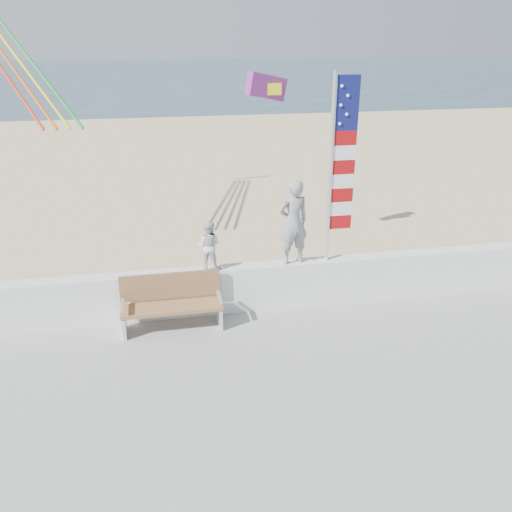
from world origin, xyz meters
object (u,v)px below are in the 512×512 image
object	(u,v)px
adult	(293,222)
bench	(171,302)
child	(209,245)
flag	(338,162)

from	to	relation	value
adult	bench	world-z (taller)	adult
adult	bench	bearing A→B (deg)	0.74
adult	child	xyz separation A→B (m)	(-1.60, 0.00, -0.35)
adult	flag	xyz separation A→B (m)	(0.81, -0.00, 1.10)
adult	flag	distance (m)	1.36
bench	flag	size ratio (longest dim) A/B	0.51
child	flag	world-z (taller)	flag
child	bench	world-z (taller)	child
adult	flag	size ratio (longest dim) A/B	0.47
bench	flag	xyz separation A→B (m)	(3.15, 0.45, 2.30)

